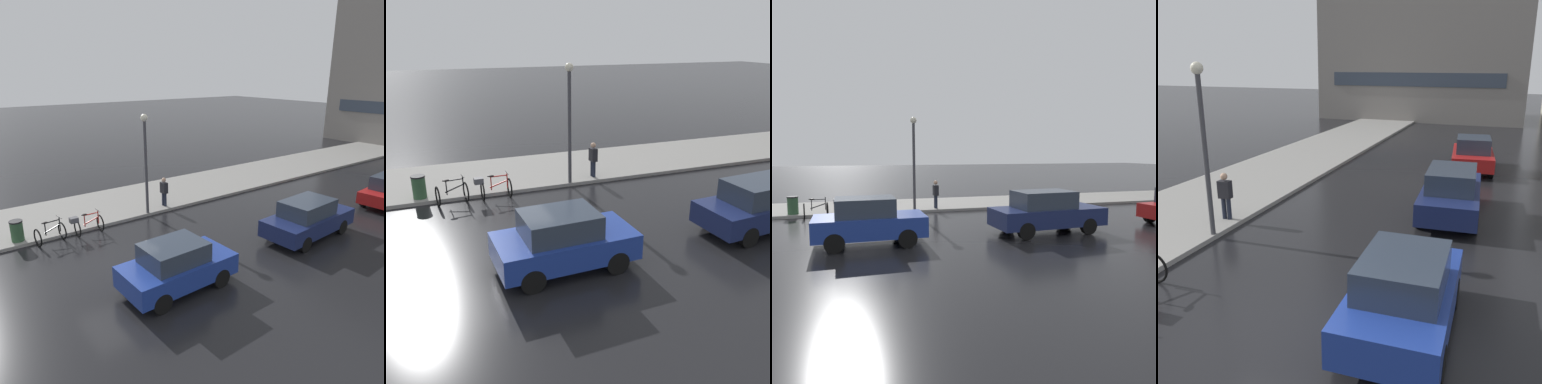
# 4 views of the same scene
# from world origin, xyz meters

# --- Properties ---
(ground_plane) EXTENTS (140.00, 140.00, 0.00)m
(ground_plane) POSITION_xyz_m (0.00, 0.00, 0.00)
(ground_plane) COLOR black
(sidewalk_kerb) EXTENTS (4.80, 60.00, 0.14)m
(sidewalk_kerb) POSITION_xyz_m (-6.00, 10.00, 0.07)
(sidewalk_kerb) COLOR gray
(sidewalk_kerb) RESTS_ON ground
(bicycle_nearest) EXTENTS (0.89, 1.19, 1.03)m
(bicycle_nearest) POSITION_xyz_m (-3.38, -1.27, 0.41)
(bicycle_nearest) COLOR black
(bicycle_nearest) RESTS_ON ground
(bicycle_second) EXTENTS (0.77, 1.36, 1.01)m
(bicycle_second) POSITION_xyz_m (-3.29, 0.22, 0.50)
(bicycle_second) COLOR black
(bicycle_second) RESTS_ON ground
(car_blue) EXTENTS (1.90, 3.77, 1.64)m
(car_blue) POSITION_xyz_m (2.52, 1.04, 0.82)
(car_blue) COLOR navy
(car_blue) RESTS_ON ground
(car_navy) EXTENTS (2.08, 4.47, 1.66)m
(car_navy) POSITION_xyz_m (2.44, 7.80, 0.83)
(car_navy) COLOR navy
(car_navy) RESTS_ON ground
(pedestrian) EXTENTS (0.42, 0.27, 1.64)m
(pedestrian) POSITION_xyz_m (-4.10, 4.71, 0.92)
(pedestrian) COLOR #1E2333
(pedestrian) RESTS_ON ground
(streetlamp) EXTENTS (0.33, 0.33, 4.92)m
(streetlamp) POSITION_xyz_m (-3.71, 3.50, 3.01)
(streetlamp) COLOR #424247
(streetlamp) RESTS_ON ground
(trash_bin) EXTENTS (0.52, 0.52, 1.01)m
(trash_bin) POSITION_xyz_m (-4.07, -2.38, 0.51)
(trash_bin) COLOR #2D5133
(trash_bin) RESTS_ON ground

